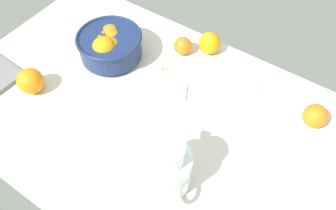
{
  "coord_description": "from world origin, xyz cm",
  "views": [
    {
      "loc": [
        35.17,
        -48.65,
        87.15
      ],
      "look_at": [
        0.37,
        2.88,
        4.4
      ],
      "focal_mm": 36.59,
      "sensor_mm": 36.0,
      "label": 1
    }
  ],
  "objects_px": {
    "loose_orange_3": "(183,46)",
    "spoon": "(243,78)",
    "loose_orange_2": "(315,116)",
    "loose_orange_1": "(30,81)",
    "fruit_bowl": "(110,45)",
    "juice_pitcher": "(167,169)",
    "loose_orange_0": "(209,43)"
  },
  "relations": [
    {
      "from": "loose_orange_3",
      "to": "spoon",
      "type": "xyz_separation_m",
      "value": [
        0.24,
        0.01,
        -0.03
      ]
    },
    {
      "from": "loose_orange_2",
      "to": "loose_orange_1",
      "type": "bearing_deg",
      "value": -154.54
    },
    {
      "from": "fruit_bowl",
      "to": "loose_orange_2",
      "type": "xyz_separation_m",
      "value": [
        0.69,
        0.12,
        -0.02
      ]
    },
    {
      "from": "juice_pitcher",
      "to": "loose_orange_3",
      "type": "bearing_deg",
      "value": 117.76
    },
    {
      "from": "loose_orange_1",
      "to": "loose_orange_3",
      "type": "distance_m",
      "value": 0.52
    },
    {
      "from": "juice_pitcher",
      "to": "loose_orange_1",
      "type": "relative_size",
      "value": 2.24
    },
    {
      "from": "loose_orange_2",
      "to": "loose_orange_3",
      "type": "height_order",
      "value": "loose_orange_2"
    },
    {
      "from": "fruit_bowl",
      "to": "loose_orange_2",
      "type": "bearing_deg",
      "value": 10.03
    },
    {
      "from": "fruit_bowl",
      "to": "loose_orange_1",
      "type": "relative_size",
      "value": 2.66
    },
    {
      "from": "fruit_bowl",
      "to": "loose_orange_0",
      "type": "relative_size",
      "value": 2.88
    },
    {
      "from": "fruit_bowl",
      "to": "loose_orange_3",
      "type": "relative_size",
      "value": 3.52
    },
    {
      "from": "fruit_bowl",
      "to": "juice_pitcher",
      "type": "height_order",
      "value": "juice_pitcher"
    },
    {
      "from": "fruit_bowl",
      "to": "loose_orange_1",
      "type": "xyz_separation_m",
      "value": [
        -0.11,
        -0.26,
        -0.01
      ]
    },
    {
      "from": "loose_orange_2",
      "to": "spoon",
      "type": "distance_m",
      "value": 0.26
    },
    {
      "from": "juice_pitcher",
      "to": "loose_orange_0",
      "type": "bearing_deg",
      "value": 107.56
    },
    {
      "from": "fruit_bowl",
      "to": "loose_orange_3",
      "type": "height_order",
      "value": "fruit_bowl"
    },
    {
      "from": "spoon",
      "to": "loose_orange_0",
      "type": "bearing_deg",
      "value": 162.4
    },
    {
      "from": "loose_orange_3",
      "to": "spoon",
      "type": "relative_size",
      "value": 0.36
    },
    {
      "from": "loose_orange_3",
      "to": "spoon",
      "type": "distance_m",
      "value": 0.24
    },
    {
      "from": "loose_orange_1",
      "to": "spoon",
      "type": "xyz_separation_m",
      "value": [
        0.55,
        0.43,
        -0.04
      ]
    },
    {
      "from": "loose_orange_0",
      "to": "loose_orange_2",
      "type": "bearing_deg",
      "value": -12.7
    },
    {
      "from": "loose_orange_0",
      "to": "loose_orange_2",
      "type": "distance_m",
      "value": 0.43
    },
    {
      "from": "loose_orange_0",
      "to": "spoon",
      "type": "bearing_deg",
      "value": -17.6
    },
    {
      "from": "fruit_bowl",
      "to": "juice_pitcher",
      "type": "distance_m",
      "value": 0.51
    },
    {
      "from": "loose_orange_0",
      "to": "loose_orange_1",
      "type": "height_order",
      "value": "loose_orange_1"
    },
    {
      "from": "loose_orange_1",
      "to": "loose_orange_2",
      "type": "xyz_separation_m",
      "value": [
        0.8,
        0.38,
        -0.01
      ]
    },
    {
      "from": "loose_orange_1",
      "to": "loose_orange_2",
      "type": "height_order",
      "value": "loose_orange_1"
    },
    {
      "from": "fruit_bowl",
      "to": "loose_orange_3",
      "type": "bearing_deg",
      "value": 38.88
    },
    {
      "from": "juice_pitcher",
      "to": "loose_orange_1",
      "type": "height_order",
      "value": "juice_pitcher"
    },
    {
      "from": "juice_pitcher",
      "to": "fruit_bowl",
      "type": "bearing_deg",
      "value": 146.67
    },
    {
      "from": "loose_orange_0",
      "to": "spoon",
      "type": "distance_m",
      "value": 0.17
    },
    {
      "from": "loose_orange_0",
      "to": "loose_orange_1",
      "type": "bearing_deg",
      "value": -128.97
    }
  ]
}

